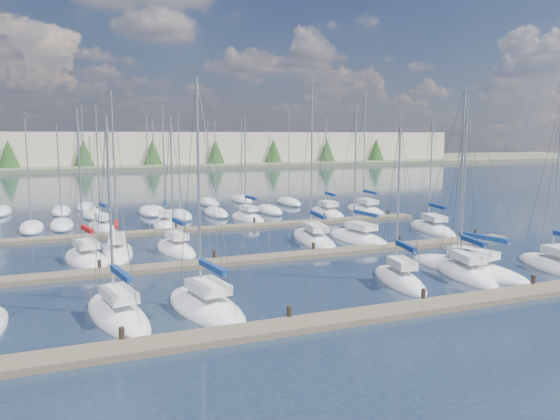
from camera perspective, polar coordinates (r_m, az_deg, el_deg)
name	(u,v)px	position (r m, az deg, el deg)	size (l,w,h in m)	color
ground	(164,197)	(82.75, -12.04, 1.30)	(400.00, 400.00, 0.00)	#222F44
dock_near	(369,315)	(28.51, 9.24, -10.78)	(44.00, 1.93, 1.10)	#6B5E4C
dock_mid	(270,258)	(40.66, -1.07, -5.02)	(44.00, 1.93, 1.10)	#6B5E4C
dock_far	(219,228)	(53.72, -6.42, -1.90)	(44.00, 1.93, 1.10)	#6B5E4C
sailboat_n	(102,228)	(56.19, -18.08, -1.76)	(3.23, 7.24, 12.84)	white
sailboat_o	(166,224)	(56.70, -11.86, -1.46)	(3.61, 7.05, 12.83)	white
sailboat_l	(358,238)	(48.48, 8.19, -2.96)	(3.39, 8.46, 12.57)	white
sailboat_q	(327,213)	(63.67, 4.94, -0.33)	(3.89, 8.42, 11.83)	white
sailboat_f	(467,269)	(39.47, 18.94, -5.81)	(4.67, 9.53, 13.08)	white
sailboat_b	(118,315)	(29.31, -16.59, -10.44)	(3.68, 8.05, 10.91)	white
sailboat_i	(118,252)	(44.32, -16.61, -4.22)	(3.06, 8.29, 13.33)	white
sailboat_d	(399,280)	(35.23, 12.37, -7.17)	(3.17, 6.75, 11.02)	white
sailboat_k	(314,239)	(47.63, 3.54, -3.08)	(4.11, 10.00, 14.56)	white
sailboat_c	(206,306)	(29.66, -7.76, -9.95)	(4.03, 8.04, 12.91)	white
sailboat_g	(558,267)	(42.42, 27.01, -5.30)	(3.97, 7.98, 12.86)	white
sailboat_m	(432,229)	(54.84, 15.59, -1.91)	(4.09, 8.58, 11.60)	white
sailboat_j	(176,249)	(44.27, -10.82, -4.05)	(3.13, 6.83, 11.42)	white
sailboat_h	(86,259)	(42.67, -19.61, -4.83)	(3.90, 7.28, 11.86)	white
sailboat_r	(366,210)	(66.51, 8.94, -0.03)	(3.90, 9.68, 15.19)	white
sailboat_p	(248,218)	(59.61, -3.38, -0.86)	(3.01, 7.08, 11.94)	white
sailboat_e	(465,273)	(38.09, 18.72, -6.27)	(3.62, 7.38, 11.54)	white
distant_boats	(151,211)	(66.12, -13.28, -0.10)	(36.93, 20.75, 13.30)	#9EA0A5
shoreline	(61,141)	(170.79, -21.89, 6.71)	(400.00, 60.00, 38.00)	#666B51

